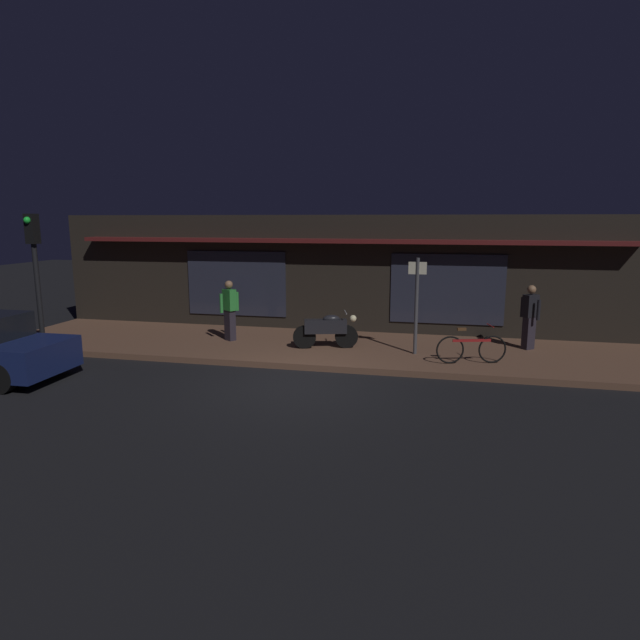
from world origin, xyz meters
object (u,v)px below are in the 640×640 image
at_px(bicycle_parked, 471,348).
at_px(sign_post, 417,300).
at_px(person_photographer, 230,309).
at_px(person_bystander, 530,316).
at_px(motorcycle, 327,329).
at_px(traffic_light_pole, 35,262).

distance_m(bicycle_parked, sign_post, 1.78).
bearing_deg(sign_post, person_photographer, 175.09).
bearing_deg(person_bystander, motorcycle, -168.65).
height_order(motorcycle, bicycle_parked, motorcycle).
height_order(person_photographer, person_bystander, same).
relative_size(person_bystander, sign_post, 0.70).
height_order(sign_post, traffic_light_pole, traffic_light_pole).
relative_size(bicycle_parked, traffic_light_pole, 0.45).
xyz_separation_m(sign_post, traffic_light_pole, (-8.87, -2.28, 0.97)).
bearing_deg(person_bystander, traffic_light_pole, -163.69).
bearing_deg(bicycle_parked, sign_post, 154.02).
distance_m(bicycle_parked, traffic_light_pole, 10.51).
bearing_deg(bicycle_parked, person_photographer, 170.45).
xyz_separation_m(motorcycle, bicycle_parked, (3.60, -0.76, -0.14)).
bearing_deg(motorcycle, sign_post, -3.00).
bearing_deg(motorcycle, person_photographer, 173.54).
relative_size(bicycle_parked, sign_post, 0.67).
bearing_deg(sign_post, motorcycle, 177.00).
relative_size(bicycle_parked, person_bystander, 0.96).
xyz_separation_m(motorcycle, person_photographer, (-2.82, 0.32, 0.38)).
height_order(person_bystander, traffic_light_pole, traffic_light_pole).
relative_size(motorcycle, traffic_light_pole, 0.46).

